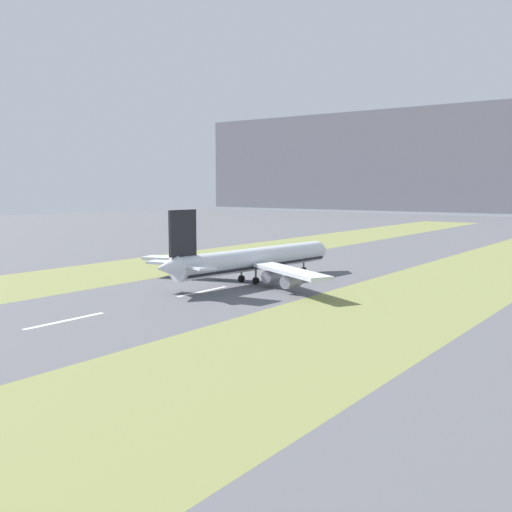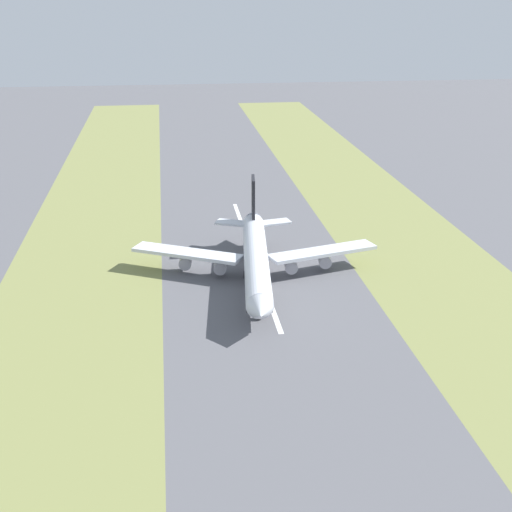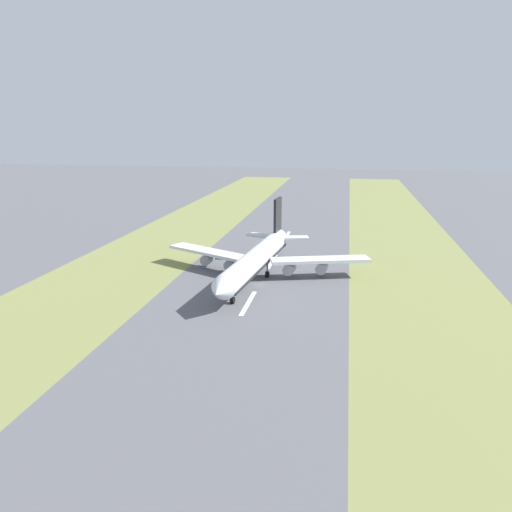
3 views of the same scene
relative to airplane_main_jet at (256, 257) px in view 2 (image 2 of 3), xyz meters
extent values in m
plane|color=#56565B|center=(-1.49, 6.99, -6.02)|extent=(800.00, 800.00, 0.00)
cube|color=olive|center=(-46.49, 6.99, -6.02)|extent=(40.00, 600.00, 0.01)
cube|color=olive|center=(43.51, 6.99, -6.02)|extent=(40.00, 600.00, 0.01)
cube|color=silver|center=(-1.49, -58.10, -6.01)|extent=(1.20, 18.00, 0.01)
cube|color=silver|center=(-1.49, -18.10, -6.01)|extent=(1.20, 18.00, 0.01)
cube|color=silver|center=(-1.49, 21.90, -6.01)|extent=(1.20, 18.00, 0.01)
cylinder|color=silver|center=(0.19, 1.90, 0.18)|extent=(11.56, 56.32, 6.00)
cone|color=silver|center=(3.23, 32.24, 0.18)|extent=(6.35, 5.56, 5.88)
cone|color=silver|center=(-2.90, -28.95, 0.98)|extent=(5.67, 6.48, 5.10)
cube|color=black|center=(0.19, 1.90, -1.47)|extent=(11.04, 54.06, 0.70)
cube|color=silver|center=(-17.94, -3.54, -0.72)|extent=(29.52, 13.89, 0.90)
cube|color=silver|center=(16.88, -7.03, -0.72)|extent=(28.46, 18.80, 0.90)
cylinder|color=#93939E|center=(-9.16, -1.19, -3.17)|extent=(3.66, 5.10, 3.20)
cylinder|color=#93939E|center=(-18.47, -3.77, -3.17)|extent=(3.66, 5.10, 3.20)
cylinder|color=#93939E|center=(8.75, -2.98, -3.17)|extent=(3.66, 5.10, 3.20)
cylinder|color=#93939E|center=(17.35, -7.36, -3.17)|extent=(3.66, 5.10, 3.20)
cube|color=black|center=(-2.40, -23.97, 8.68)|extent=(1.59, 8.04, 11.00)
cube|color=silver|center=(-7.88, -23.43, 1.18)|extent=(10.71, 6.43, 0.60)
cube|color=silver|center=(3.07, -24.52, 1.18)|extent=(10.93, 8.05, 0.60)
cylinder|color=#59595E|center=(2.31, 23.07, -3.52)|extent=(0.50, 0.50, 3.20)
cylinder|color=black|center=(2.31, 23.07, -5.12)|extent=(1.08, 1.88, 1.80)
cylinder|color=#59595E|center=(-2.70, -0.83, -3.52)|extent=(0.50, 0.50, 3.20)
cylinder|color=black|center=(-2.70, -0.83, -5.12)|extent=(1.08, 1.88, 1.80)
cylinder|color=#59595E|center=(2.48, -1.35, -3.52)|extent=(0.50, 0.50, 3.20)
cylinder|color=black|center=(2.48, -1.35, -5.12)|extent=(1.08, 1.88, 1.80)
camera|label=1|loc=(94.32, -127.68, 19.56)|focal=42.00mm
camera|label=2|loc=(21.40, 164.88, 62.92)|focal=50.00mm
camera|label=3|loc=(-24.70, 138.20, 37.21)|focal=35.00mm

